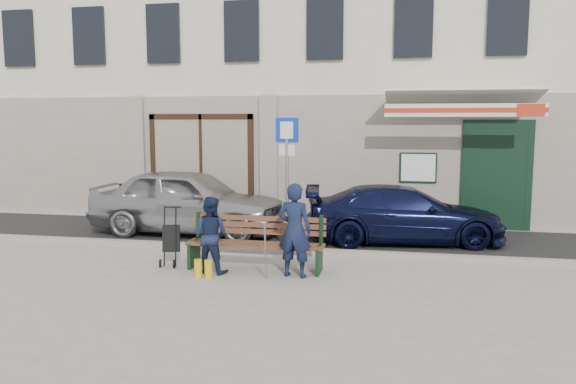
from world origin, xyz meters
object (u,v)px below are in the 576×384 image
(parking_sign, at_px, (287,162))
(bench, at_px, (253,244))
(man, at_px, (295,230))
(stroller, at_px, (171,240))
(car_silver, at_px, (189,201))
(woman, at_px, (210,235))
(car_navy, at_px, (404,214))

(parking_sign, bearing_deg, bench, -84.97)
(man, bearing_deg, stroller, 0.14)
(car_silver, height_order, bench, car_silver)
(stroller, bearing_deg, car_silver, 87.69)
(car_silver, bearing_deg, stroller, -162.83)
(man, bearing_deg, car_silver, -37.55)
(car_silver, distance_m, woman, 3.47)
(car_navy, relative_size, bench, 1.73)
(woman, bearing_deg, bench, -145.03)
(man, bearing_deg, bench, -13.22)
(car_silver, xyz_separation_m, man, (3.04, -3.06, 0.02))
(woman, height_order, stroller, woman)
(bench, relative_size, man, 1.53)
(bench, xyz_separation_m, man, (0.80, -0.30, 0.33))
(car_navy, relative_size, stroller, 4.00)
(car_navy, height_order, parking_sign, parking_sign)
(parking_sign, bearing_deg, man, -60.37)
(woman, bearing_deg, car_navy, -128.03)
(car_silver, bearing_deg, bench, -138.67)
(parking_sign, relative_size, woman, 2.01)
(car_navy, relative_size, woman, 3.18)
(car_silver, bearing_deg, woman, -150.59)
(man, xyz_separation_m, stroller, (-2.30, 0.30, -0.32))
(bench, height_order, man, man)
(man, bearing_deg, parking_sign, -67.35)
(car_silver, relative_size, car_navy, 1.07)
(stroller, bearing_deg, woman, -38.58)
(car_navy, xyz_separation_m, stroller, (-4.08, -2.78, -0.14))
(parking_sign, height_order, woman, parking_sign)
(car_navy, bearing_deg, bench, 129.26)
(car_navy, distance_m, parking_sign, 2.82)
(car_silver, height_order, stroller, car_silver)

